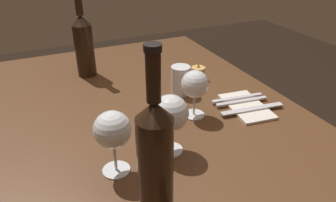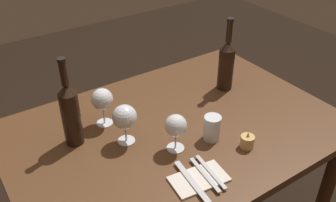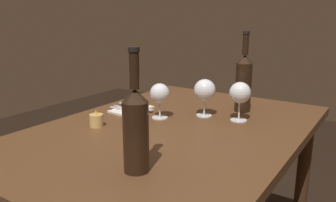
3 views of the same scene
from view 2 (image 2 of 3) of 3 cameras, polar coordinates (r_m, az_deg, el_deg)
dining_table at (r=1.55m, az=1.07°, el=-6.60°), size 1.30×0.90×0.74m
wine_glass_left at (r=1.37m, az=-6.64°, el=-2.53°), size 0.09×0.09×0.16m
wine_glass_right at (r=1.33m, az=1.18°, el=-3.88°), size 0.08×0.08×0.15m
wine_glass_centre at (r=1.47m, az=-10.02°, el=0.16°), size 0.09×0.09×0.16m
wine_bottle at (r=1.71m, az=8.89°, el=5.66°), size 0.07×0.07×0.34m
wine_bottle_second at (r=1.39m, az=-14.68°, el=-1.69°), size 0.07×0.07×0.35m
water_tumbler at (r=1.42m, az=6.74°, el=-4.23°), size 0.07×0.07×0.10m
votive_candle at (r=1.42m, az=11.98°, el=-6.12°), size 0.05×0.05×0.07m
folded_napkin at (r=1.27m, az=4.73°, el=-11.78°), size 0.20×0.13×0.01m
fork_inner at (r=1.28m, az=5.64°, el=-11.11°), size 0.03×0.18×0.00m
fork_outer at (r=1.29m, az=6.52°, el=-10.66°), size 0.03×0.18×0.00m
table_knife at (r=1.26m, az=3.65°, el=-12.12°), size 0.04×0.21×0.00m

